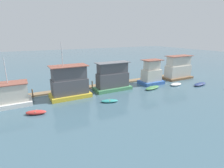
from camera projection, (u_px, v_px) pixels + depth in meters
ground_plane at (110, 90)px, 34.51m from camera, size 200.00×200.00×0.00m
dock_walkway at (103, 85)px, 37.17m from camera, size 51.00×1.68×0.30m
houseboat_white at (5, 96)px, 26.15m from camera, size 7.18×3.72×7.35m
houseboat_yellow at (70, 83)px, 29.81m from camera, size 6.77×3.87×9.39m
houseboat_green at (113, 78)px, 33.82m from camera, size 7.29×3.29×5.44m
houseboat_blue at (151, 74)px, 38.10m from camera, size 5.04×3.50×5.30m
houseboat_brown at (178, 68)px, 42.56m from camera, size 7.44×3.61×5.62m
dinghy_red at (36, 112)px, 23.81m from camera, size 2.89×1.90×0.54m
dinghy_teal at (110, 101)px, 28.07m from camera, size 2.93×1.95×0.42m
dinghy_green at (152, 88)px, 34.96m from camera, size 4.19×2.32×0.47m
dinghy_white at (176, 84)px, 37.37m from camera, size 2.98×1.66×0.46m
dinghy_navy at (200, 84)px, 37.43m from camera, size 4.16×1.96×0.50m
mooring_post_near_left at (108, 82)px, 36.31m from camera, size 0.27×0.27×1.89m
mooring_post_far_left at (33, 93)px, 29.88m from camera, size 0.22×0.22×1.53m
mooring_post_centre at (92, 85)px, 34.79m from camera, size 0.24×0.24×1.62m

